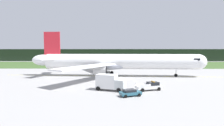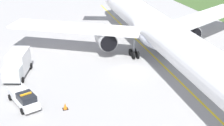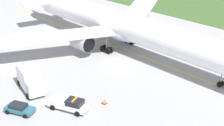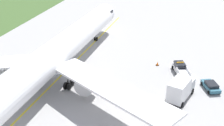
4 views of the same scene
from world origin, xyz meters
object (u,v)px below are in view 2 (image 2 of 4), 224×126
Objects in this scene: airliner at (161,33)px; ops_pickup_truck at (24,98)px; apron_cone at (65,106)px; catering_truck at (17,64)px.

ops_pickup_truck is at bearing -72.08° from airliner.
ops_pickup_truck is at bearing -118.64° from apron_cone.
catering_truck reaches higher than apron_cone.
airliner is at bearing 107.92° from ops_pickup_truck.
ops_pickup_truck is at bearing 0.89° from catering_truck.
catering_truck is 8.55× the size of apron_cone.
airliner is at bearing 85.23° from catering_truck.
apron_cone is at bearing -60.97° from airliner.
apron_cone is (2.41, 4.42, -0.52)m from ops_pickup_truck.
apron_cone is at bearing 22.53° from catering_truck.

